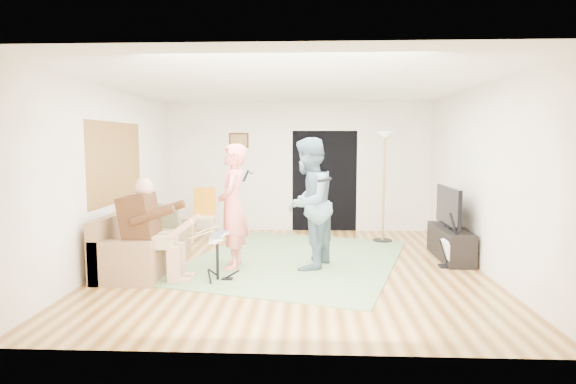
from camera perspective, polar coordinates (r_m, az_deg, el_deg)
The scene contains 19 objects.
floor at distance 7.33m, azimuth 0.64°, elevation -8.83°, with size 6.00×6.00×0.00m, color brown.
walls at distance 7.10m, azimuth 0.66°, elevation 1.76°, with size 5.50×6.00×2.70m, color #EFE5CF, non-canonical shape.
ceiling at distance 7.13m, azimuth 0.67°, elevation 12.64°, with size 6.00×6.00×0.00m, color white.
window_blinds at distance 7.87m, azimuth -19.71°, elevation 3.28°, with size 2.05×2.05×0.00m, color olive.
doorway at distance 10.11m, azimuth 4.34°, elevation 1.30°, with size 2.10×2.10×0.00m, color black.
picture_frame at distance 10.18m, azimuth -5.86°, elevation 6.11°, with size 0.42×0.03×0.32m, color #3F2314.
area_rug at distance 7.71m, azimuth 0.84°, elevation -8.03°, with size 3.05×3.91×0.02m, color #60814E.
sofa at distance 7.57m, azimuth -17.12°, elevation -6.44°, with size 0.86×2.08×0.84m.
drummer at distance 6.78m, azimuth -15.63°, elevation -5.55°, with size 0.91×0.51×1.40m.
drum_kit at distance 6.62m, azimuth -8.35°, elevation -8.00°, with size 0.35×0.63×0.64m.
singer at distance 7.11m, azimuth -6.58°, elevation -1.75°, with size 0.67×0.44×1.84m, color #F9776C.
microphone at distance 7.04m, azimuth -5.02°, elevation 1.91°, with size 0.06×0.06×0.24m, color black, non-canonical shape.
guitarist at distance 7.07m, azimuth 2.41°, elevation -1.38°, with size 0.94×0.73×1.94m, color slate.
guitar_held at distance 7.03m, azimuth 4.06°, elevation 1.43°, with size 0.12×0.60×0.26m, color white, non-canonical shape.
guitar_spare at distance 7.62m, azimuth 18.41°, elevation -6.72°, with size 0.30×0.27×0.83m.
torchiere_lamp at distance 9.10m, azimuth 11.31°, elevation 2.99°, with size 0.37×0.37×2.06m.
dining_chair at distance 9.25m, azimuth -9.90°, elevation -3.54°, with size 0.46×0.48×1.00m.
tv_cabinet at distance 8.18m, azimuth 18.67°, elevation -5.77°, with size 0.40×1.40×0.50m, color black.
television at distance 8.07m, azimuth 18.47°, elevation -1.61°, with size 0.06×1.20×0.62m, color black.
Camera 1 is at (0.24, -7.08, 1.88)m, focal length 30.00 mm.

